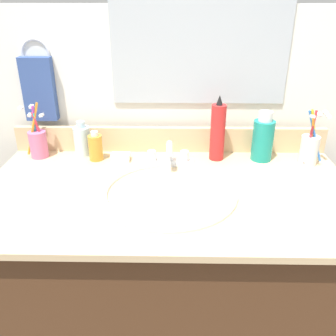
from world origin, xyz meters
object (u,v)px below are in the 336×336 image
(cup_pink, at_px, (38,142))
(bottle_spray_red, at_px, (218,132))
(bottle_gel_clear, at_px, (82,140))
(cup_white_ceramic, at_px, (310,148))
(bottle_mouthwash_teal, at_px, (263,138))
(bottle_oil_amber, at_px, (96,147))
(faucet, at_px, (168,157))
(soap_bar, at_px, (121,157))
(hand_towel, at_px, (39,89))

(cup_pink, bearing_deg, bottle_spray_red, -0.55)
(bottle_gel_clear, distance_m, cup_white_ceramic, 0.78)
(bottle_mouthwash_teal, xyz_separation_m, cup_white_ceramic, (0.15, -0.04, -0.02))
(bottle_oil_amber, bearing_deg, faucet, -8.84)
(soap_bar, bearing_deg, bottle_gel_clear, 160.85)
(bottle_mouthwash_teal, distance_m, cup_pink, 0.78)
(hand_towel, relative_size, soap_bar, 3.44)
(bottle_oil_amber, bearing_deg, hand_towel, 152.77)
(bottle_spray_red, xyz_separation_m, bottle_mouthwash_teal, (0.16, -0.00, -0.02))
(bottle_spray_red, distance_m, bottle_oil_amber, 0.42)
(faucet, relative_size, soap_bar, 2.50)
(bottle_gel_clear, height_order, soap_bar, bottle_gel_clear)
(bottle_mouthwash_teal, height_order, cup_pink, cup_pink)
(hand_towel, bearing_deg, faucet, -17.59)
(bottle_mouthwash_teal, height_order, bottle_oil_amber, bottle_mouthwash_teal)
(bottle_gel_clear, bearing_deg, soap_bar, -19.15)
(cup_pink, distance_m, soap_bar, 0.29)
(bottle_mouthwash_teal, xyz_separation_m, cup_pink, (-0.78, 0.01, -0.02))
(faucet, height_order, cup_pink, cup_pink)
(hand_towel, distance_m, bottle_oil_amber, 0.29)
(bottle_mouthwash_teal, distance_m, soap_bar, 0.49)
(bottle_gel_clear, bearing_deg, bottle_mouthwash_teal, -2.65)
(bottle_spray_red, bearing_deg, cup_white_ceramic, -7.09)
(bottle_spray_red, distance_m, bottle_mouthwash_teal, 0.16)
(bottle_gel_clear, relative_size, bottle_spray_red, 0.55)
(hand_towel, bearing_deg, soap_bar, -21.04)
(cup_white_ceramic, bearing_deg, bottle_gel_clear, 175.18)
(faucet, bearing_deg, bottle_mouthwash_teal, 9.20)
(cup_pink, height_order, soap_bar, cup_pink)
(faucet, height_order, bottle_oil_amber, bottle_oil_amber)
(faucet, xyz_separation_m, cup_white_ceramic, (0.47, 0.02, 0.03))
(bottle_gel_clear, distance_m, bottle_oil_amber, 0.07)
(bottle_gel_clear, bearing_deg, bottle_spray_red, -3.35)
(bottle_oil_amber, xyz_separation_m, cup_pink, (-0.20, 0.02, 0.01))
(faucet, bearing_deg, cup_white_ceramic, 1.91)
(cup_pink, bearing_deg, cup_white_ceramic, -2.71)
(bottle_mouthwash_teal, xyz_separation_m, bottle_oil_amber, (-0.57, -0.01, -0.03))
(bottle_gel_clear, relative_size, bottle_mouthwash_teal, 0.72)
(bottle_spray_red, relative_size, cup_white_ceramic, 1.17)
(hand_towel, height_order, cup_white_ceramic, hand_towel)
(hand_towel, height_order, cup_pink, hand_towel)
(hand_towel, bearing_deg, bottle_spray_red, -8.28)
(hand_towel, xyz_separation_m, soap_bar, (0.29, -0.11, -0.21))
(bottle_spray_red, bearing_deg, bottle_gel_clear, 176.65)
(faucet, bearing_deg, hand_towel, 162.41)
(faucet, xyz_separation_m, bottle_spray_red, (0.17, 0.05, 0.07))
(bottle_gel_clear, xyz_separation_m, cup_pink, (-0.15, -0.02, 0.00))
(hand_towel, distance_m, cup_pink, 0.19)
(faucet, height_order, soap_bar, faucet)
(cup_white_ceramic, bearing_deg, soap_bar, 178.48)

